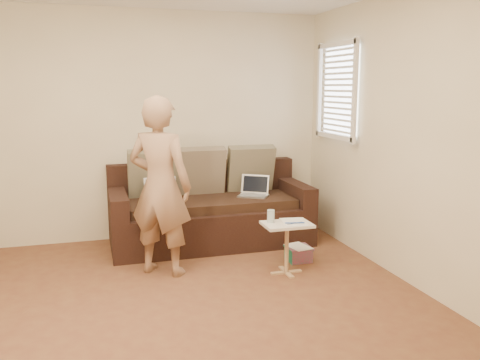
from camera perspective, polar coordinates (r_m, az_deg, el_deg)
The scene contains 17 objects.
floor at distance 4.13m, azimuth -5.29°, elevation -14.74°, with size 4.50×4.50×0.00m, color brown.
wall_back at distance 5.98m, azimuth -9.76°, elevation 5.93°, with size 4.00×4.00×0.00m, color beige.
wall_front at distance 1.65m, azimuth 9.52°, elevation -5.62°, with size 4.00×4.00×0.00m, color beige.
wall_right at distance 4.58m, azimuth 19.80°, elevation 4.14°, with size 4.50×4.50×0.00m, color beige.
window_blinds at distance 5.81m, azimuth 10.80°, elevation 9.72°, with size 0.12×0.88×1.08m, color white, non-canonical shape.
sofa at distance 5.75m, azimuth -3.32°, elevation -2.95°, with size 2.20×0.95×0.85m, color black, non-canonical shape.
pillow_left at distance 5.80m, azimuth -9.66°, elevation 0.71°, with size 0.55×0.14×0.55m, color #69604E, non-canonical shape.
pillow_mid at distance 5.90m, azimuth -4.36°, elevation 0.99°, with size 0.55×0.14×0.55m, color #6C604D, non-canonical shape.
pillow_right at distance 6.06m, azimuth 1.17°, elevation 1.27°, with size 0.55×0.14×0.55m, color #69604E, non-canonical shape.
laptop_silver at distance 5.81m, azimuth 1.48°, elevation -1.84°, with size 0.32×0.23×0.22m, color #B7BABC, non-canonical shape.
laptop_white at distance 5.59m, azimuth -8.56°, elevation -2.43°, with size 0.35×0.26×0.26m, color white, non-canonical shape.
person at distance 4.79m, azimuth -8.88°, elevation -0.69°, with size 0.61×0.41×1.68m, color #987053.
side_table at distance 4.89m, azimuth 5.22°, elevation -7.58°, with size 0.45×0.31×0.49m, color silver, non-canonical shape.
drinking_glass at distance 4.81m, azimuth 3.45°, elevation -4.05°, with size 0.07×0.07×0.12m, color silver, non-canonical shape.
scissors at distance 4.79m, azimuth 6.13°, elevation -4.79°, with size 0.18×0.10×0.02m, color silver, non-canonical shape.
paper_on_table at distance 4.86m, azimuth 5.98°, elevation -4.66°, with size 0.21×0.30×0.00m, color white, non-canonical shape.
striped_box at distance 5.29m, azimuth 6.53°, elevation -8.14°, with size 0.24×0.24×0.15m, color #D72068, non-canonical shape.
Camera 1 is at (-0.71, -3.67, 1.75)m, focal length 38.31 mm.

